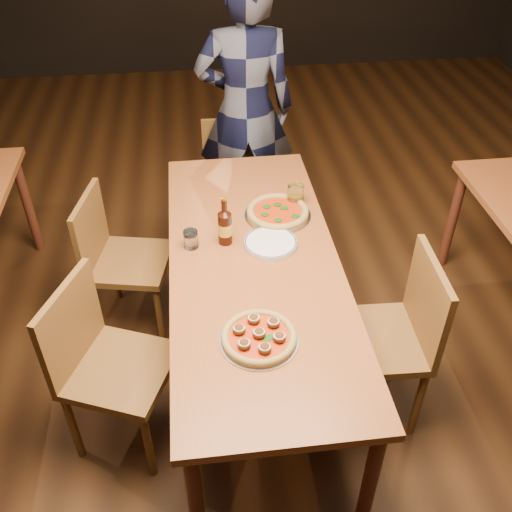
{
  "coord_description": "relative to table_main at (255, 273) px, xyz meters",
  "views": [
    {
      "loc": [
        -0.25,
        -2.07,
        2.44
      ],
      "look_at": [
        0.0,
        -0.05,
        0.82
      ],
      "focal_mm": 40.0,
      "sensor_mm": 36.0,
      "label": 1
    }
  ],
  "objects": [
    {
      "name": "pizza_meatball",
      "position": [
        -0.04,
        -0.5,
        0.09
      ],
      "size": [
        0.32,
        0.32,
        0.06
      ],
      "rotation": [
        0.0,
        0.0,
        0.4
      ],
      "color": "#B7B7BF",
      "rests_on": "table_main"
    },
    {
      "name": "water_glass",
      "position": [
        -0.29,
        0.15,
        0.12
      ],
      "size": [
        0.07,
        0.07,
        0.09
      ],
      "primitive_type": "cylinder",
      "color": "white",
      "rests_on": "table_main"
    },
    {
      "name": "plate_stack",
      "position": [
        0.09,
        0.11,
        0.08
      ],
      "size": [
        0.26,
        0.26,
        0.02
      ],
      "primitive_type": "cylinder",
      "color": "white",
      "rests_on": "table_main"
    },
    {
      "name": "amber_glass",
      "position": [
        0.27,
        0.46,
        0.13
      ],
      "size": [
        0.09,
        0.09,
        0.11
      ],
      "primitive_type": "cylinder",
      "color": "#9A6F11",
      "rests_on": "table_main"
    },
    {
      "name": "beer_bottle",
      "position": [
        -0.12,
        0.16,
        0.16
      ],
      "size": [
        0.07,
        0.07,
        0.25
      ],
      "rotation": [
        0.0,
        0.0,
        0.34
      ],
      "color": "black",
      "rests_on": "table_main"
    },
    {
      "name": "chair_end",
      "position": [
        0.01,
        1.31,
        -0.27
      ],
      "size": [
        0.39,
        0.39,
        0.82
      ],
      "primitive_type": null,
      "rotation": [
        0.0,
        0.0,
        -0.02
      ],
      "color": "brown",
      "rests_on": "ground"
    },
    {
      "name": "pizza_margherita",
      "position": [
        0.16,
        0.36,
        0.09
      ],
      "size": [
        0.35,
        0.35,
        0.05
      ],
      "rotation": [
        0.0,
        0.0,
        0.4
      ],
      "color": "#B7B7BF",
      "rests_on": "table_main"
    },
    {
      "name": "diner",
      "position": [
        0.11,
        1.38,
        0.2
      ],
      "size": [
        0.66,
        0.45,
        1.76
      ],
      "primitive_type": "imported",
      "rotation": [
        0.0,
        0.0,
        3.1
      ],
      "color": "black",
      "rests_on": "ground"
    },
    {
      "name": "chair_main_sw",
      "position": [
        -0.64,
        0.46,
        -0.24
      ],
      "size": [
        0.49,
        0.49,
        0.89
      ],
      "primitive_type": null,
      "rotation": [
        0.0,
        0.0,
        1.36
      ],
      "color": "brown",
      "rests_on": "ground"
    },
    {
      "name": "ground",
      "position": [
        0.0,
        0.0,
        -0.68
      ],
      "size": [
        9.0,
        9.0,
        0.0
      ],
      "primitive_type": "plane",
      "color": "black"
    },
    {
      "name": "chair_main_nw",
      "position": [
        -0.64,
        -0.33,
        -0.21
      ],
      "size": [
        0.57,
        0.57,
        0.93
      ],
      "primitive_type": null,
      "rotation": [
        0.0,
        0.0,
        1.18
      ],
      "color": "brown",
      "rests_on": "ground"
    },
    {
      "name": "table_main",
      "position": [
        0.0,
        0.0,
        0.0
      ],
      "size": [
        0.8,
        2.0,
        0.75
      ],
      "color": "brown",
      "rests_on": "ground"
    },
    {
      "name": "chair_main_e",
      "position": [
        0.53,
        -0.31,
        -0.2
      ],
      "size": [
        0.46,
        0.46,
        0.95
      ],
      "primitive_type": null,
      "rotation": [
        0.0,
        0.0,
        -1.61
      ],
      "color": "brown",
      "rests_on": "ground"
    },
    {
      "name": "room_shell",
      "position": [
        0.0,
        0.0,
        1.18
      ],
      "size": [
        9.0,
        9.0,
        9.0
      ],
      "color": "black",
      "rests_on": "ground"
    }
  ]
}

